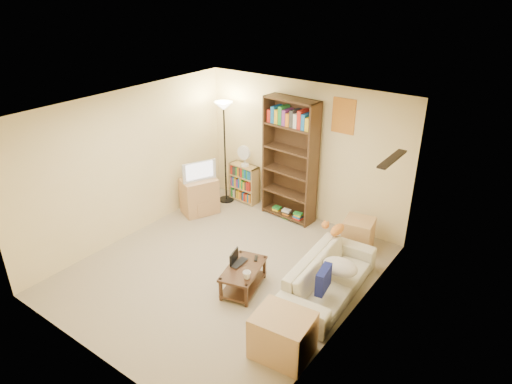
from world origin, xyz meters
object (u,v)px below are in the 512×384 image
(tall_bookshelf, at_px, (290,157))
(side_table, at_px, (358,234))
(mug, at_px, (247,275))
(tv_stand, at_px, (199,196))
(tabby_cat, at_px, (335,229))
(coffee_table, at_px, (243,276))
(sofa, at_px, (329,277))
(short_bookshelf, at_px, (244,183))
(television, at_px, (198,170))
(end_cabinet, at_px, (283,335))
(desk_fan, at_px, (244,155))
(floor_lamp, at_px, (224,123))
(laptop, at_px, (242,264))

(tall_bookshelf, relative_size, side_table, 4.25)
(mug, relative_size, tall_bookshelf, 0.07)
(tv_stand, bearing_deg, tabby_cat, 23.53)
(coffee_table, height_order, side_table, side_table)
(sofa, xyz_separation_m, short_bookshelf, (-2.74, 1.64, 0.11))
(mug, relative_size, television, 0.26)
(short_bookshelf, distance_m, end_cabinet, 4.11)
(tabby_cat, height_order, mug, tabby_cat)
(desk_fan, xyz_separation_m, side_table, (2.53, -0.26, -0.74))
(short_bookshelf, relative_size, floor_lamp, 0.38)
(mug, height_order, end_cabinet, end_cabinet)
(sofa, bearing_deg, laptop, 113.71)
(television, xyz_separation_m, desk_fan, (0.42, 0.84, 0.13))
(coffee_table, relative_size, tall_bookshelf, 0.40)
(tall_bookshelf, distance_m, desk_fan, 1.03)
(sofa, height_order, side_table, sofa)
(laptop, xyz_separation_m, mug, (0.26, -0.22, 0.04))
(laptop, bearing_deg, coffee_table, -129.61)
(tall_bookshelf, xyz_separation_m, desk_fan, (-1.02, -0.00, -0.18))
(floor_lamp, bearing_deg, laptop, -45.98)
(mug, distance_m, end_cabinet, 1.10)
(tabby_cat, relative_size, floor_lamp, 0.22)
(short_bookshelf, relative_size, side_table, 1.46)
(desk_fan, distance_m, end_cabinet, 4.12)
(coffee_table, xyz_separation_m, laptop, (-0.06, 0.05, 0.15))
(desk_fan, height_order, side_table, desk_fan)
(mug, distance_m, short_bookshelf, 3.08)
(short_bookshelf, height_order, floor_lamp, floor_lamp)
(television, height_order, floor_lamp, floor_lamp)
(tv_stand, relative_size, tall_bookshelf, 0.31)
(short_bookshelf, xyz_separation_m, side_table, (2.57, -0.30, -0.12))
(tabby_cat, distance_m, television, 2.84)
(short_bookshelf, relative_size, desk_fan, 1.84)
(sofa, height_order, tall_bookshelf, tall_bookshelf)
(tabby_cat, xyz_separation_m, side_table, (0.12, 0.64, -0.36))
(tabby_cat, bearing_deg, end_cabinet, -79.20)
(mug, relative_size, tv_stand, 0.24)
(television, bearing_deg, tv_stand, 0.00)
(laptop, height_order, side_table, side_table)
(tv_stand, height_order, short_bookshelf, short_bookshelf)
(tv_stand, height_order, desk_fan, desk_fan)
(tabby_cat, xyz_separation_m, television, (-2.83, 0.05, 0.24))
(laptop, distance_m, tv_stand, 2.42)
(tall_bookshelf, bearing_deg, television, -145.24)
(laptop, height_order, desk_fan, desk_fan)
(coffee_table, relative_size, side_table, 1.71)
(short_bookshelf, xyz_separation_m, floor_lamp, (-0.30, -0.20, 1.21))
(television, height_order, tall_bookshelf, tall_bookshelf)
(tabby_cat, height_order, tall_bookshelf, tall_bookshelf)
(floor_lamp, bearing_deg, tabby_cat, -14.97)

